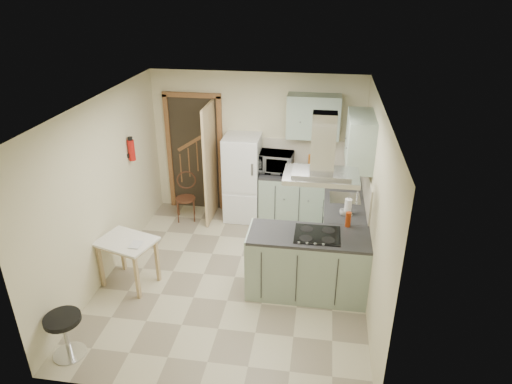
% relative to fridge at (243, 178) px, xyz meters
% --- Properties ---
extents(floor, '(4.20, 4.20, 0.00)m').
position_rel_fridge_xyz_m(floor, '(0.20, -1.80, -0.75)').
color(floor, '#BFB694').
rests_on(floor, ground).
extents(ceiling, '(4.20, 4.20, 0.00)m').
position_rel_fridge_xyz_m(ceiling, '(0.20, -1.80, 1.75)').
color(ceiling, silver).
rests_on(ceiling, back_wall).
extents(back_wall, '(3.60, 0.00, 3.60)m').
position_rel_fridge_xyz_m(back_wall, '(0.20, 0.30, 0.50)').
color(back_wall, beige).
rests_on(back_wall, floor).
extents(left_wall, '(0.00, 4.20, 4.20)m').
position_rel_fridge_xyz_m(left_wall, '(-1.60, -1.80, 0.50)').
color(left_wall, beige).
rests_on(left_wall, floor).
extents(right_wall, '(0.00, 4.20, 4.20)m').
position_rel_fridge_xyz_m(right_wall, '(2.00, -1.80, 0.50)').
color(right_wall, beige).
rests_on(right_wall, floor).
extents(doorway, '(1.10, 0.12, 2.10)m').
position_rel_fridge_xyz_m(doorway, '(-0.90, 0.27, 0.30)').
color(doorway, brown).
rests_on(doorway, floor).
extents(fridge, '(0.60, 0.60, 1.50)m').
position_rel_fridge_xyz_m(fridge, '(0.00, 0.00, 0.00)').
color(fridge, white).
rests_on(fridge, floor).
extents(counter_back, '(1.08, 0.60, 0.90)m').
position_rel_fridge_xyz_m(counter_back, '(0.86, 0.00, -0.30)').
color(counter_back, '#9EB2A0').
rests_on(counter_back, floor).
extents(counter_right, '(0.60, 1.95, 0.90)m').
position_rel_fridge_xyz_m(counter_right, '(1.70, -0.68, -0.30)').
color(counter_right, '#9EB2A0').
rests_on(counter_right, floor).
extents(splashback, '(1.68, 0.02, 0.50)m').
position_rel_fridge_xyz_m(splashback, '(1.16, 0.29, 0.40)').
color(splashback, beige).
rests_on(splashback, counter_back).
extents(wall_cabinet_back, '(0.85, 0.35, 0.70)m').
position_rel_fridge_xyz_m(wall_cabinet_back, '(1.15, 0.12, 1.10)').
color(wall_cabinet_back, '#9EB2A0').
rests_on(wall_cabinet_back, back_wall).
extents(wall_cabinet_right, '(0.35, 0.90, 0.70)m').
position_rel_fridge_xyz_m(wall_cabinet_right, '(1.82, -0.95, 1.10)').
color(wall_cabinet_right, '#9EB2A0').
rests_on(wall_cabinet_right, right_wall).
extents(peninsula, '(1.55, 0.65, 0.90)m').
position_rel_fridge_xyz_m(peninsula, '(1.22, -1.98, -0.30)').
color(peninsula, '#9EB2A0').
rests_on(peninsula, floor).
extents(hob, '(0.58, 0.50, 0.01)m').
position_rel_fridge_xyz_m(hob, '(1.32, -1.98, 0.16)').
color(hob, black).
rests_on(hob, peninsula).
extents(extractor_hood, '(0.90, 0.55, 0.10)m').
position_rel_fridge_xyz_m(extractor_hood, '(1.32, -1.98, 0.97)').
color(extractor_hood, silver).
rests_on(extractor_hood, ceiling).
extents(sink, '(0.45, 0.40, 0.01)m').
position_rel_fridge_xyz_m(sink, '(1.70, -0.85, 0.16)').
color(sink, silver).
rests_on(sink, counter_right).
extents(fire_extinguisher, '(0.10, 0.10, 0.32)m').
position_rel_fridge_xyz_m(fire_extinguisher, '(-1.54, -0.90, 0.75)').
color(fire_extinguisher, '#B2140F').
rests_on(fire_extinguisher, left_wall).
extents(drop_leaf_table, '(0.87, 0.75, 0.69)m').
position_rel_fridge_xyz_m(drop_leaf_table, '(-1.20, -2.15, -0.40)').
color(drop_leaf_table, tan).
rests_on(drop_leaf_table, floor).
extents(bentwood_chair, '(0.42, 0.42, 0.77)m').
position_rel_fridge_xyz_m(bentwood_chair, '(-0.97, -0.22, -0.36)').
color(bentwood_chair, '#53281B').
rests_on(bentwood_chair, floor).
extents(stool, '(0.51, 0.51, 0.54)m').
position_rel_fridge_xyz_m(stool, '(-1.38, -3.52, -0.48)').
color(stool, black).
rests_on(stool, floor).
extents(microwave, '(0.62, 0.44, 0.33)m').
position_rel_fridge_xyz_m(microwave, '(0.55, 0.03, 0.32)').
color(microwave, black).
rests_on(microwave, counter_back).
extents(kettle, '(0.18, 0.18, 0.24)m').
position_rel_fridge_xyz_m(kettle, '(1.32, 0.10, 0.27)').
color(kettle, white).
rests_on(kettle, counter_back).
extents(cereal_box, '(0.14, 0.21, 0.29)m').
position_rel_fridge_xyz_m(cereal_box, '(1.17, 0.07, 0.30)').
color(cereal_box, orange).
rests_on(cereal_box, counter_back).
extents(soap_bottle, '(0.09, 0.09, 0.17)m').
position_rel_fridge_xyz_m(soap_bottle, '(1.84, -0.43, 0.24)').
color(soap_bottle, '#A1A0AC').
rests_on(soap_bottle, counter_right).
extents(paper_towel, '(0.11, 0.11, 0.25)m').
position_rel_fridge_xyz_m(paper_towel, '(1.72, -1.37, 0.27)').
color(paper_towel, white).
rests_on(paper_towel, counter_right).
extents(cup, '(0.13, 0.13, 0.08)m').
position_rel_fridge_xyz_m(cup, '(1.66, -1.39, 0.19)').
color(cup, silver).
rests_on(cup, counter_right).
extents(red_bottle, '(0.08, 0.08, 0.21)m').
position_rel_fridge_xyz_m(red_bottle, '(1.71, -1.69, 0.25)').
color(red_bottle, '#A0330D').
rests_on(red_bottle, peninsula).
extents(book, '(0.15, 0.20, 0.09)m').
position_rel_fridge_xyz_m(book, '(-1.10, -2.24, -0.02)').
color(book, '#973B32').
rests_on(book, drop_leaf_table).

